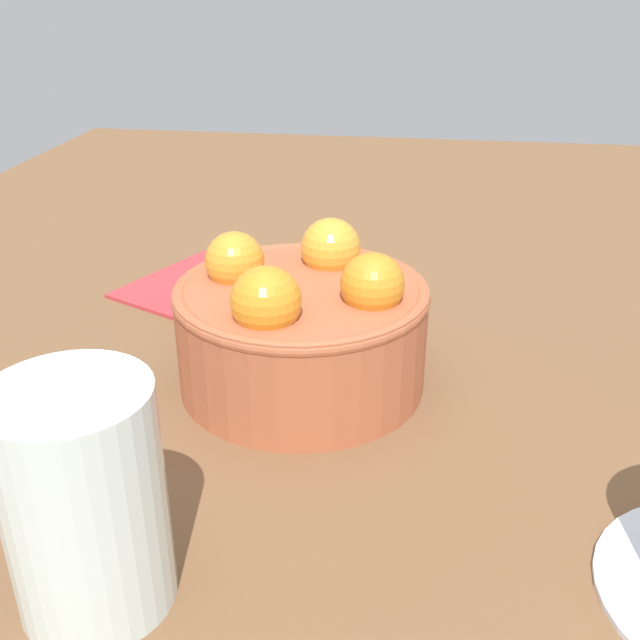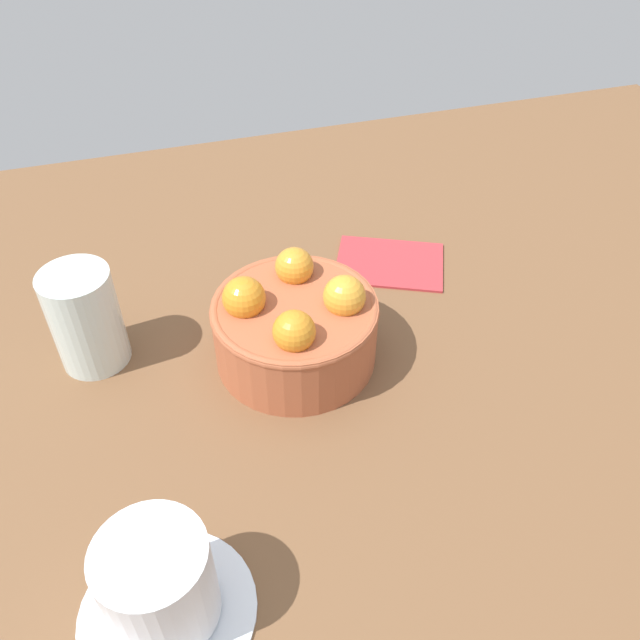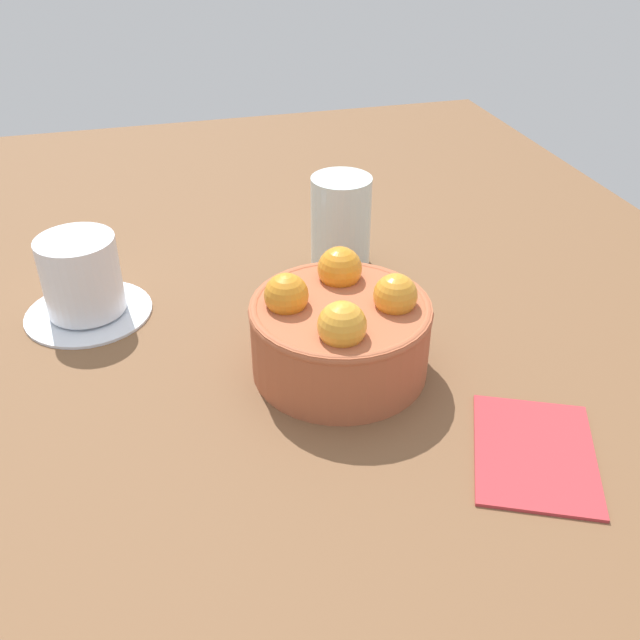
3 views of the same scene
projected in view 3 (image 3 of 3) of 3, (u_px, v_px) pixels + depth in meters
The scene contains 5 objects.
ground_plane at pixel (339, 382), 65.41cm from camera, with size 152.39×96.63×3.09cm, color brown.
terracotta_bowl at pixel (340, 330), 62.23cm from camera, with size 16.04×16.04×9.86cm.
coffee_cup at pixel (82, 281), 70.20cm from camera, with size 12.71×12.71×8.51cm.
water_glass at pixel (341, 222), 78.41cm from camera, with size 6.68×6.68×10.42cm, color silver.
folded_napkin at pixel (535, 451), 55.12cm from camera, with size 12.43×9.25×0.60cm, color #B23338.
Camera 3 is at (49.35, -15.08, 39.10)cm, focal length 39.65 mm.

